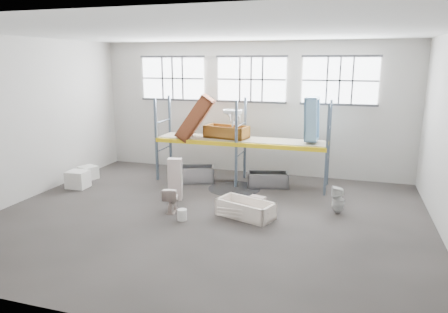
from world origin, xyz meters
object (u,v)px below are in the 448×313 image
at_px(steel_tub_right, 268,180).
at_px(rust_tub_flat, 227,132).
at_px(bathtub_beige, 246,209).
at_px(bucket, 182,215).
at_px(steel_tub_left, 192,174).
at_px(cistern_tall, 175,179).
at_px(toilet_white, 338,200).
at_px(blue_tub_upright, 312,119).
at_px(toilet_beige, 171,199).
at_px(carton_near, 78,179).

relative_size(steel_tub_right, rust_tub_flat, 0.91).
bearing_deg(bathtub_beige, bucket, -135.13).
distance_m(steel_tub_left, rust_tub_flat, 1.97).
xyz_separation_m(bathtub_beige, cistern_tall, (-2.49, 0.78, 0.43)).
bearing_deg(toilet_white, blue_tub_upright, -161.74).
height_order(toilet_beige, rust_tub_flat, rust_tub_flat).
bearing_deg(carton_near, rust_tub_flat, 26.25).
xyz_separation_m(steel_tub_right, rust_tub_flat, (-1.58, 0.25, 1.56)).
relative_size(bathtub_beige, carton_near, 2.34).
relative_size(toilet_beige, rust_tub_flat, 0.49).
height_order(toilet_white, steel_tub_left, toilet_white).
xyz_separation_m(cistern_tall, carton_near, (-3.72, 0.14, -0.37)).
distance_m(toilet_beige, steel_tub_left, 3.02).
height_order(rust_tub_flat, carton_near, rust_tub_flat).
relative_size(cistern_tall, blue_tub_upright, 0.92).
distance_m(toilet_white, blue_tub_upright, 3.10).
bearing_deg(bathtub_beige, rust_tub_flat, 135.10).
bearing_deg(steel_tub_right, rust_tub_flat, 170.83).
xyz_separation_m(toilet_beige, carton_near, (-4.04, 1.14, -0.08)).
height_order(toilet_beige, cistern_tall, cistern_tall).
bearing_deg(steel_tub_right, cistern_tall, -139.06).
bearing_deg(steel_tub_right, toilet_white, -38.02).
bearing_deg(rust_tub_flat, toilet_beige, -100.29).
bearing_deg(toilet_white, cistern_tall, -94.47).
xyz_separation_m(toilet_beige, toilet_white, (4.63, 1.29, 0.02)).
relative_size(bathtub_beige, cistern_tall, 1.20).
distance_m(toilet_beige, toilet_white, 4.80).
bearing_deg(bathtub_beige, blue_tub_upright, 85.52).
relative_size(cistern_tall, steel_tub_left, 0.85).
height_order(toilet_white, rust_tub_flat, rust_tub_flat).
bearing_deg(bucket, toilet_beige, 136.04).
xyz_separation_m(toilet_beige, steel_tub_right, (2.20, 3.19, -0.12)).
relative_size(toilet_white, bucket, 2.57).
bearing_deg(bathtub_beige, carton_near, -168.98).
bearing_deg(cistern_tall, blue_tub_upright, 17.15).
xyz_separation_m(cistern_tall, toilet_white, (4.94, 0.29, -0.27)).
distance_m(toilet_white, steel_tub_left, 5.42).
xyz_separation_m(bucket, carton_near, (-4.61, 1.68, 0.14)).
xyz_separation_m(bathtub_beige, blue_tub_upright, (1.42, 3.20, 2.16)).
bearing_deg(bucket, steel_tub_left, 107.24).
relative_size(toilet_beige, steel_tub_right, 0.54).
height_order(bathtub_beige, rust_tub_flat, rust_tub_flat).
xyz_separation_m(bathtub_beige, steel_tub_left, (-2.70, 2.75, 0.05)).
bearing_deg(steel_tub_left, blue_tub_upright, 6.19).
bearing_deg(bucket, cistern_tall, 119.66).
bearing_deg(toilet_beige, steel_tub_right, -137.69).
relative_size(rust_tub_flat, bucket, 4.98).
bearing_deg(bucket, bathtub_beige, 25.43).
distance_m(steel_tub_right, blue_tub_upright, 2.56).
bearing_deg(rust_tub_flat, blue_tub_upright, -0.47).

